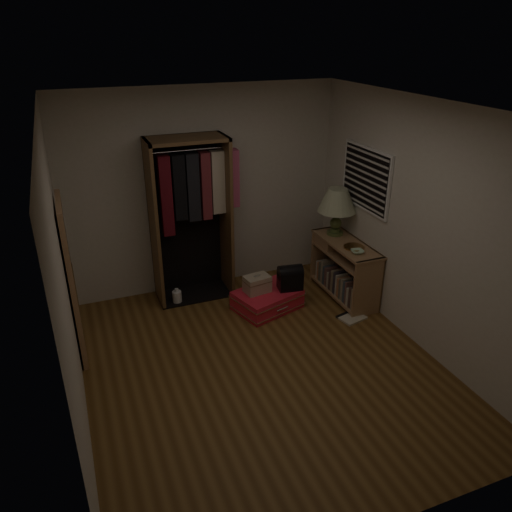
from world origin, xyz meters
name	(u,v)px	position (x,y,z in m)	size (l,w,h in m)	color
ground	(263,366)	(0.00, 0.00, 0.00)	(4.00, 4.00, 0.00)	brown
room_walls	(269,230)	(0.08, 0.04, 1.50)	(3.52, 4.02, 2.60)	beige
console_bookshelf	(343,267)	(1.54, 1.04, 0.39)	(0.42, 1.12, 0.75)	#976D49
open_wardrobe	(193,204)	(-0.21, 1.77, 1.23)	(1.09, 0.50, 2.05)	brown
floor_mirror	(72,280)	(-1.70, 1.00, 0.85)	(0.06, 0.80, 1.70)	#AA7A52
pink_suitcase	(267,300)	(0.50, 1.06, 0.12)	(0.91, 0.77, 0.24)	red
train_case	(257,284)	(0.38, 1.10, 0.35)	(0.34, 0.26, 0.22)	tan
black_bag	(290,277)	(0.78, 1.02, 0.40)	(0.32, 0.23, 0.32)	black
table_lamp	(337,201)	(1.54, 1.30, 1.20)	(0.59, 0.59, 0.61)	#445529
brass_tray	(354,247)	(1.54, 0.84, 0.76)	(0.26, 0.26, 0.01)	#9E713C
ceramic_bowl	(357,252)	(1.49, 0.68, 0.77)	(0.15, 0.15, 0.04)	#B3D4B1
white_jug	(177,297)	(-0.52, 1.60, 0.09)	(0.15, 0.15, 0.20)	white
floor_book	(351,317)	(1.35, 0.48, 0.01)	(0.35, 0.31, 0.03)	beige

